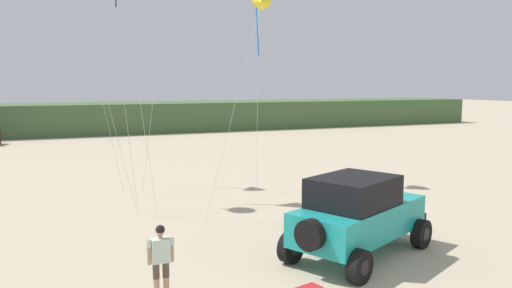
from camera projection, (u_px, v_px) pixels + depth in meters
The scene contains 4 objects.
dune_ridge at pixel (67, 119), 47.17m from camera, with size 90.00×7.74×2.85m, color #426038.
jeep at pixel (358, 213), 13.64m from camera, with size 5.00×4.02×2.26m.
person_watching at pixel (161, 257), 10.97m from camera, with size 0.62×0.31×1.67m.
kite_red_delta at pixel (261, 2), 17.58m from camera, with size 3.02×1.70×8.10m.
Camera 1 is at (-5.10, -7.18, 4.75)m, focal length 34.83 mm.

